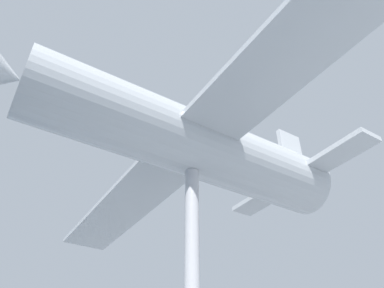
{
  "coord_description": "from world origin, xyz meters",
  "views": [
    {
      "loc": [
        -9.01,
        3.75,
        1.34
      ],
      "look_at": [
        0.0,
        0.0,
        8.4
      ],
      "focal_mm": 35.0,
      "sensor_mm": 36.0,
      "label": 1
    }
  ],
  "objects": [
    {
      "name": "suspended_airplane",
      "position": [
        -0.05,
        0.27,
        8.41
      ],
      "size": [
        20.86,
        12.49,
        3.35
      ],
      "rotation": [
        0.0,
        0.0,
        0.17
      ],
      "color": "#B2B7BC",
      "rests_on": "support_pylon_central"
    }
  ]
}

